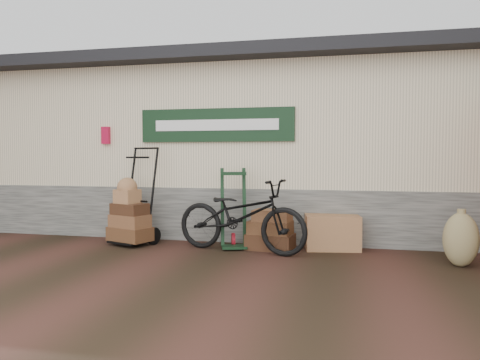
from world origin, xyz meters
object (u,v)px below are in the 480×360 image
object	(u,v)px
porter_trolley	(138,194)
bicycle	(241,211)
suitcase_stack	(270,229)
wicker_hamper	(332,232)
green_barrow	(234,208)

from	to	relation	value
porter_trolley	bicycle	xyz separation A→B (m)	(1.81, -0.29, -0.20)
suitcase_stack	wicker_hamper	bearing A→B (deg)	14.68
green_barrow	wicker_hamper	bearing A→B (deg)	-8.50
porter_trolley	green_barrow	size ratio (longest dim) A/B	1.30
wicker_hamper	bicycle	world-z (taller)	bicycle
bicycle	porter_trolley	bearing A→B (deg)	93.77
suitcase_stack	bicycle	world-z (taller)	bicycle
porter_trolley	wicker_hamper	xyz separation A→B (m)	(3.14, 0.23, -0.54)
green_barrow	bicycle	distance (m)	0.31
green_barrow	suitcase_stack	world-z (taller)	green_barrow
porter_trolley	wicker_hamper	size ratio (longest dim) A/B	1.99
porter_trolley	suitcase_stack	size ratio (longest dim) A/B	2.30
porter_trolley	green_barrow	bearing A→B (deg)	18.75
suitcase_stack	wicker_hamper	size ratio (longest dim) A/B	0.87
green_barrow	wicker_hamper	distance (m)	1.57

